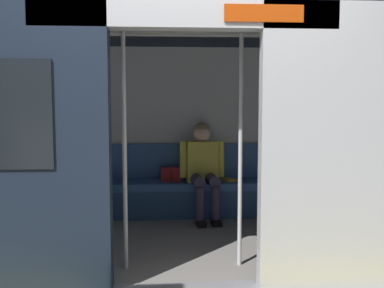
% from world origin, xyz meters
% --- Properties ---
extents(train_car, '(6.40, 2.61, 2.23)m').
position_xyz_m(train_car, '(0.08, -1.15, 1.48)').
color(train_car, silver).
rests_on(train_car, ground_plane).
extents(bench_seat, '(3.24, 0.44, 0.44)m').
position_xyz_m(bench_seat, '(0.00, -2.10, 0.34)').
color(bench_seat, '#38609E').
rests_on(bench_seat, ground_plane).
extents(person_seated, '(0.55, 0.70, 1.16)m').
position_xyz_m(person_seated, '(-0.31, -2.05, 0.66)').
color(person_seated, '#D8CC4C').
rests_on(person_seated, ground_plane).
extents(handbag, '(0.26, 0.15, 0.17)m').
position_xyz_m(handbag, '(0.08, -2.17, 0.52)').
color(handbag, maroon).
rests_on(handbag, bench_seat).
extents(book, '(0.24, 0.27, 0.03)m').
position_xyz_m(book, '(-0.63, -2.14, 0.45)').
color(book, gold).
rests_on(book, bench_seat).
extents(grab_pole_door, '(0.04, 0.04, 2.09)m').
position_xyz_m(grab_pole_door, '(0.48, -0.43, 1.05)').
color(grab_pole_door, silver).
rests_on(grab_pole_door, ground_plane).
extents(grab_pole_far, '(0.04, 0.04, 2.09)m').
position_xyz_m(grab_pole_far, '(-0.48, -0.45, 1.05)').
color(grab_pole_far, silver).
rests_on(grab_pole_far, ground_plane).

